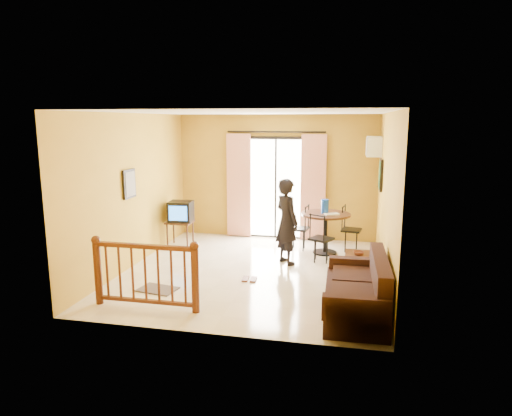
% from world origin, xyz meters
% --- Properties ---
extents(ground, '(5.00, 5.00, 0.00)m').
position_xyz_m(ground, '(0.00, 0.00, 0.00)').
color(ground, beige).
rests_on(ground, ground).
extents(room_shell, '(5.00, 5.00, 5.00)m').
position_xyz_m(room_shell, '(0.00, 0.00, 1.70)').
color(room_shell, white).
rests_on(room_shell, ground).
extents(balcony_door, '(2.25, 0.14, 2.46)m').
position_xyz_m(balcony_door, '(0.00, 2.43, 1.19)').
color(balcony_door, black).
rests_on(balcony_door, ground).
extents(tv_table, '(0.54, 0.45, 0.54)m').
position_xyz_m(tv_table, '(-1.90, 1.36, 0.46)').
color(tv_table, black).
rests_on(tv_table, ground).
extents(television, '(0.52, 0.49, 0.44)m').
position_xyz_m(television, '(-1.87, 1.36, 0.76)').
color(television, black).
rests_on(television, tv_table).
extents(picture_left, '(0.05, 0.42, 0.52)m').
position_xyz_m(picture_left, '(-2.22, -0.20, 1.55)').
color(picture_left, black).
rests_on(picture_left, room_shell).
extents(dining_table, '(1.00, 1.00, 0.83)m').
position_xyz_m(dining_table, '(1.20, 1.43, 0.66)').
color(dining_table, black).
rests_on(dining_table, ground).
extents(water_jug, '(0.15, 0.15, 0.28)m').
position_xyz_m(water_jug, '(1.17, 1.44, 0.97)').
color(water_jug, blue).
rests_on(water_jug, dining_table).
extents(serving_tray, '(0.33, 0.27, 0.02)m').
position_xyz_m(serving_tray, '(1.32, 1.33, 0.84)').
color(serving_tray, beige).
rests_on(serving_tray, dining_table).
extents(dining_chairs, '(1.53, 1.34, 0.95)m').
position_xyz_m(dining_chairs, '(1.17, 1.37, 0.00)').
color(dining_chairs, black).
rests_on(dining_chairs, ground).
extents(air_conditioner, '(0.31, 0.60, 0.40)m').
position_xyz_m(air_conditioner, '(2.09, 1.95, 2.15)').
color(air_conditioner, white).
rests_on(air_conditioner, room_shell).
extents(botanical_print, '(0.05, 0.50, 0.60)m').
position_xyz_m(botanical_print, '(2.22, 1.30, 1.65)').
color(botanical_print, black).
rests_on(botanical_print, room_shell).
extents(coffee_table, '(0.46, 0.83, 0.37)m').
position_xyz_m(coffee_table, '(1.85, 0.13, 0.25)').
color(coffee_table, black).
rests_on(coffee_table, ground).
extents(bowl, '(0.23, 0.23, 0.06)m').
position_xyz_m(bowl, '(1.85, 0.19, 0.40)').
color(bowl, '#5B2D1F').
rests_on(bowl, coffee_table).
extents(sofa, '(0.86, 1.79, 0.85)m').
position_xyz_m(sofa, '(1.86, -1.53, 0.32)').
color(sofa, black).
rests_on(sofa, ground).
extents(standing_person, '(0.68, 0.70, 1.62)m').
position_xyz_m(standing_person, '(0.52, 0.61, 0.81)').
color(standing_person, black).
rests_on(standing_person, ground).
extents(stair_balustrade, '(1.63, 0.13, 1.04)m').
position_xyz_m(stair_balustrade, '(-1.15, -1.90, 0.56)').
color(stair_balustrade, '#471E0F').
rests_on(stair_balustrade, ground).
extents(doormat, '(0.66, 0.50, 0.02)m').
position_xyz_m(doormat, '(-1.29, -1.21, 0.01)').
color(doormat, '#504640').
rests_on(doormat, ground).
extents(sandals, '(0.26, 0.26, 0.03)m').
position_xyz_m(sandals, '(0.05, -0.46, 0.01)').
color(sandals, '#5B2D1F').
rests_on(sandals, ground).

